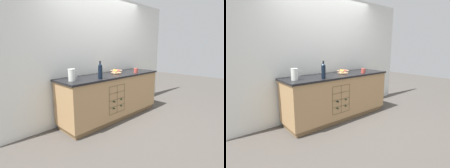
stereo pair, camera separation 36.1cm
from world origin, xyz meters
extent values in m
plane|color=#4C4742|center=(0.00, 0.00, 0.00)|extent=(14.00, 14.00, 0.00)
cube|color=silver|center=(0.00, 0.39, 1.27)|extent=(4.69, 0.06, 2.55)
cube|color=brown|center=(0.00, 0.00, 0.04)|extent=(2.23, 0.58, 0.09)
cube|color=tan|center=(0.00, 0.00, 0.49)|extent=(2.29, 0.64, 0.79)
cube|color=black|center=(0.00, 0.00, 0.90)|extent=(2.33, 0.68, 0.03)
cube|color=brown|center=(-0.18, -0.22, 0.50)|extent=(0.42, 0.01, 0.53)
cube|color=brown|center=(-0.39, -0.27, 0.50)|extent=(0.02, 0.10, 0.53)
cube|color=brown|center=(0.02, -0.27, 0.50)|extent=(0.02, 0.10, 0.53)
cube|color=brown|center=(-0.18, -0.27, 0.23)|extent=(0.42, 0.10, 0.02)
cube|color=brown|center=(-0.18, -0.27, 0.36)|extent=(0.42, 0.10, 0.02)
cube|color=brown|center=(-0.18, -0.27, 0.50)|extent=(0.42, 0.10, 0.02)
cube|color=brown|center=(-0.18, -0.27, 0.63)|extent=(0.42, 0.10, 0.02)
cube|color=brown|center=(-0.18, -0.27, 0.76)|extent=(0.42, 0.10, 0.02)
cube|color=brown|center=(-0.18, -0.27, 0.50)|extent=(0.02, 0.10, 0.53)
cylinder|color=#19381E|center=(-0.29, -0.17, 0.34)|extent=(0.07, 0.20, 0.07)
cylinder|color=#19381E|center=(-0.29, -0.31, 0.34)|extent=(0.03, 0.09, 0.03)
cylinder|color=#19381E|center=(-0.08, -0.17, 0.34)|extent=(0.08, 0.19, 0.08)
cylinder|color=#19381E|center=(-0.08, -0.31, 0.34)|extent=(0.03, 0.08, 0.03)
cylinder|color=black|center=(-0.29, -0.17, 0.48)|extent=(0.08, 0.21, 0.08)
cylinder|color=black|center=(-0.29, -0.32, 0.48)|extent=(0.03, 0.09, 0.03)
cylinder|color=#19381E|center=(-0.08, -0.17, 0.48)|extent=(0.08, 0.20, 0.08)
cylinder|color=#19381E|center=(-0.08, -0.31, 0.48)|extent=(0.03, 0.08, 0.03)
cylinder|color=tan|center=(0.17, 0.04, 0.92)|extent=(0.11, 0.11, 0.01)
cone|color=tan|center=(0.17, 0.04, 0.96)|extent=(0.23, 0.23, 0.06)
torus|color=tan|center=(0.17, 0.04, 0.97)|extent=(0.25, 0.25, 0.02)
sphere|color=gold|center=(0.15, 0.07, 0.96)|extent=(0.08, 0.08, 0.08)
sphere|color=red|center=(0.19, 0.01, 0.96)|extent=(0.07, 0.07, 0.07)
sphere|color=gold|center=(0.13, 0.01, 0.96)|extent=(0.07, 0.07, 0.07)
cylinder|color=silver|center=(-0.97, -0.03, 1.02)|extent=(0.11, 0.11, 0.20)
torus|color=silver|center=(-0.97, -0.03, 1.11)|extent=(0.12, 0.12, 0.01)
torus|color=silver|center=(-0.91, -0.03, 1.03)|extent=(0.12, 0.01, 0.12)
cylinder|color=#B7473D|center=(0.53, -0.20, 0.97)|extent=(0.08, 0.08, 0.10)
torus|color=#B7473D|center=(0.57, -0.20, 0.97)|extent=(0.08, 0.01, 0.08)
cylinder|color=black|center=(-0.50, -0.21, 1.02)|extent=(0.08, 0.08, 0.21)
sphere|color=black|center=(-0.50, -0.21, 1.14)|extent=(0.07, 0.07, 0.07)
cylinder|color=black|center=(-0.50, -0.21, 1.17)|extent=(0.03, 0.03, 0.09)
cylinder|color=black|center=(-0.50, -0.21, 1.22)|extent=(0.03, 0.03, 0.01)
camera|label=1|loc=(-2.51, -2.50, 1.46)|focal=28.00mm
camera|label=2|loc=(-2.24, -2.74, 1.46)|focal=28.00mm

